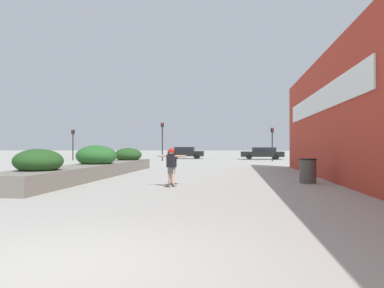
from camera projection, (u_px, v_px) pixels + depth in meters
name	position (u px, v px, depth m)	size (l,w,h in m)	color
ground_plane	(66.00, 266.00, 4.34)	(300.00, 300.00, 0.00)	#A3A099
building_wall_right	(375.00, 102.00, 10.93)	(0.67, 30.16, 5.41)	#B23323
planter_box	(95.00, 166.00, 17.49)	(1.89, 14.88, 1.47)	slate
skateboard	(171.00, 185.00, 13.06)	(0.43, 0.59, 0.10)	black
skateboarder	(171.00, 162.00, 13.06)	(1.10, 0.56, 1.26)	tan
trash_bin	(308.00, 171.00, 14.32)	(0.66, 0.66, 0.94)	#514C47
car_leftmost	(262.00, 153.00, 42.13)	(4.75, 2.01, 1.36)	black
car_center_left	(186.00, 153.00, 44.67)	(4.19, 1.88, 1.40)	black
traffic_light_left	(162.00, 135.00, 37.78)	(0.28, 0.30, 3.85)	black
traffic_light_right	(272.00, 138.00, 36.54)	(0.28, 0.30, 3.28)	black
traffic_light_far_left	(73.00, 139.00, 38.98)	(0.28, 0.30, 3.21)	black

